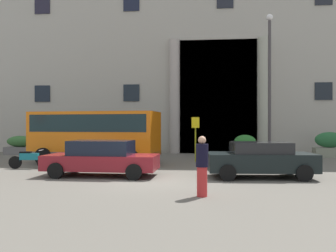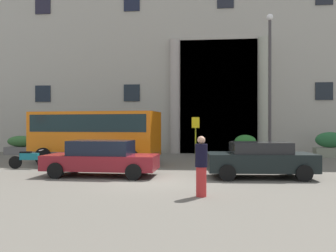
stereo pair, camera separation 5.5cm
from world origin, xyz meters
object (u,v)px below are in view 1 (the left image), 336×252
object	(u,v)px
motorcycle_near_kerb	(28,159)
pedestrian_man_crossing	(202,166)
parked_sedan_second	(260,159)
hedge_planter_east	(72,146)
white_taxi_kerbside	(102,158)
orange_minibus	(95,133)
hedge_planter_west	(329,145)
lamppost_plaza_centre	(270,76)
motorcycle_far_end	(252,160)
bus_stop_sign	(195,134)
hedge_planter_entrance_right	(142,144)
hedge_planter_far_east	(245,146)
hedge_planter_entrance_left	(20,145)

from	to	relation	value
motorcycle_near_kerb	pedestrian_man_crossing	world-z (taller)	pedestrian_man_crossing
parked_sedan_second	hedge_planter_east	bearing A→B (deg)	137.67
parked_sedan_second	white_taxi_kerbside	bearing A→B (deg)	178.10
orange_minibus	pedestrian_man_crossing	world-z (taller)	orange_minibus
hedge_planter_west	lamppost_plaza_centre	distance (m)	6.21
pedestrian_man_crossing	lamppost_plaza_centre	bearing A→B (deg)	-48.45
motorcycle_far_end	hedge_planter_east	bearing A→B (deg)	132.95
bus_stop_sign	hedge_planter_west	xyz separation A→B (m)	(8.58, 3.56, -0.78)
hedge_planter_entrance_right	parked_sedan_second	bearing A→B (deg)	-56.75
hedge_planter_entrance_right	motorcycle_near_kerb	world-z (taller)	hedge_planter_entrance_right
hedge_planter_far_east	motorcycle_near_kerb	bearing A→B (deg)	-146.48
hedge_planter_far_east	orange_minibus	bearing A→B (deg)	-150.06
hedge_planter_far_east	motorcycle_far_end	size ratio (longest dim) A/B	0.73
hedge_planter_entrance_left	orange_minibus	bearing A→B (deg)	-36.65
white_taxi_kerbside	lamppost_plaza_centre	bearing A→B (deg)	45.06
bus_stop_sign	lamppost_plaza_centre	bearing A→B (deg)	21.36
white_taxi_kerbside	parked_sedan_second	distance (m)	6.37
hedge_planter_east	orange_minibus	bearing A→B (deg)	-56.54
orange_minibus	lamppost_plaza_centre	world-z (taller)	lamppost_plaza_centre
hedge_planter_east	hedge_planter_entrance_left	bearing A→B (deg)	171.54
orange_minibus	hedge_planter_entrance_left	world-z (taller)	orange_minibus
hedge_planter_entrance_right	white_taxi_kerbside	xyz separation A→B (m)	(-0.02, -9.85, -0.04)
hedge_planter_far_east	hedge_planter_west	xyz separation A→B (m)	(5.39, 0.14, 0.09)
motorcycle_near_kerb	motorcycle_far_end	bearing A→B (deg)	-3.36
hedge_planter_entrance_left	parked_sedan_second	distance (m)	17.87
bus_stop_sign	parked_sedan_second	bearing A→B (deg)	-65.46
lamppost_plaza_centre	motorcycle_far_end	bearing A→B (deg)	-108.65
hedge_planter_west	pedestrian_man_crossing	world-z (taller)	pedestrian_man_crossing
orange_minibus	hedge_planter_west	world-z (taller)	orange_minibus
hedge_planter_east	motorcycle_near_kerb	xyz separation A→B (m)	(0.56, -7.09, -0.20)
bus_stop_sign	lamppost_plaza_centre	size ratio (longest dim) A/B	0.29
lamppost_plaza_centre	hedge_planter_entrance_right	bearing A→B (deg)	165.26
parked_sedan_second	bus_stop_sign	bearing A→B (deg)	111.18
hedge_planter_west	motorcycle_far_end	size ratio (longest dim) A/B	0.95
bus_stop_sign	parked_sedan_second	distance (m)	6.43
parked_sedan_second	pedestrian_man_crossing	bearing A→B (deg)	-123.92
bus_stop_sign	hedge_planter_east	size ratio (longest dim) A/B	1.35
bus_stop_sign	motorcycle_near_kerb	size ratio (longest dim) A/B	1.29
motorcycle_near_kerb	hedge_planter_entrance_right	bearing A→B (deg)	56.69
hedge_planter_west	lamppost_plaza_centre	bearing A→B (deg)	-156.20
orange_minibus	hedge_planter_east	xyz separation A→B (m)	(-3.09, 4.68, -1.01)
hedge_planter_east	parked_sedan_second	world-z (taller)	parked_sedan_second
hedge_planter_far_east	white_taxi_kerbside	distance (m)	11.65
orange_minibus	bus_stop_sign	bearing A→B (deg)	21.76
orange_minibus	hedge_planter_west	xyz separation A→B (m)	(13.94, 5.07, -0.88)
bus_stop_sign	lamppost_plaza_centre	xyz separation A→B (m)	(4.44, 1.74, 3.48)
bus_stop_sign	hedge_planter_entrance_right	world-z (taller)	bus_stop_sign
hedge_planter_entrance_right	motorcycle_far_end	distance (m)	9.82
lamppost_plaza_centre	pedestrian_man_crossing	bearing A→B (deg)	-109.70
motorcycle_near_kerb	hedge_planter_west	bearing A→B (deg)	19.36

